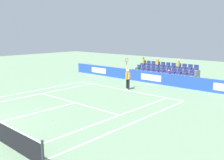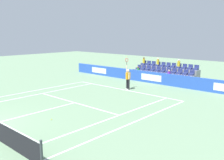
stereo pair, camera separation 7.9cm
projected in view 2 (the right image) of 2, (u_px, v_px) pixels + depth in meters
line_baseline at (125, 90)px, 21.70m from camera, size 10.97×0.10×0.01m
line_service at (75, 103)px, 17.71m from camera, size 8.23×0.10×0.01m
line_centre_service at (34, 113)px, 15.38m from camera, size 0.10×6.40×0.01m
line_singles_sideline_left at (37, 94)px, 20.10m from camera, size 0.10×11.89×0.01m
line_singles_sideline_right at (114, 117)px, 14.66m from camera, size 0.10×11.89×0.01m
line_doubles_sideline_left at (28, 92)px, 21.00m from camera, size 0.10×11.89×0.01m
line_doubles_sideline_right at (133, 123)px, 13.75m from camera, size 0.10×11.89×0.01m
line_centre_mark at (124, 90)px, 21.63m from camera, size 0.10×0.20×0.01m
sponsor_barrier at (152, 77)px, 24.64m from camera, size 21.59×0.22×1.10m
tennis_player at (128, 78)px, 21.73m from camera, size 0.51×0.42×2.85m
stadium_stand at (164, 75)px, 26.33m from camera, size 6.82×2.85×2.20m
loose_tennis_ball at (51, 119)px, 14.16m from camera, size 0.07×0.07×0.07m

